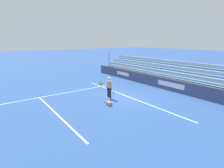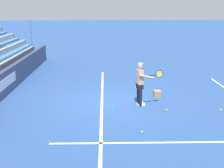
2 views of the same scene
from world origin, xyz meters
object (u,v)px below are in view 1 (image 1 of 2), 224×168
Objects in this scene: ball_box_cardboard at (109,104)px; tennis_ball_far_right at (94,90)px; tennis_player at (109,88)px; water_bottle at (113,92)px; tennis_ball_near_player at (94,98)px; tennis_ball_far_left at (70,103)px; tennis_ball_stray_back at (132,109)px.

ball_box_cardboard is 4.26m from tennis_ball_far_right.
tennis_player reaches higher than tennis_ball_far_right.
tennis_player is 1.60m from water_bottle.
tennis_ball_far_right is at bearing -5.14° from tennis_player.
tennis_ball_far_right is at bearing -29.21° from tennis_ball_near_player.
tennis_ball_far_right is at bearing -15.78° from ball_box_cardboard.
tennis_player is at bearing -127.80° from tennis_ball_near_player.
tennis_ball_far_right is 2.43m from tennis_ball_near_player.
ball_box_cardboard is 6.06× the size of tennis_ball_far_left.
tennis_player is 3.23m from tennis_ball_far_left.
tennis_ball_far_left is 4.61m from tennis_ball_stray_back.
tennis_ball_far_right is 0.30× the size of water_bottle.
tennis_ball_far_left is at bearing 39.46° from tennis_ball_stray_back.
water_bottle reaches higher than tennis_ball_far_left.
ball_box_cardboard reaches higher than tennis_ball_stray_back.
tennis_ball_far_left is at bearing 122.33° from tennis_ball_far_right.
ball_box_cardboard is at bearing 144.24° from tennis_player.
tennis_ball_stray_back is (-5.63, 0.33, 0.00)m from tennis_ball_far_right.
tennis_player is 2.91m from tennis_ball_stray_back.
tennis_ball_near_player is (-2.12, 1.19, 0.00)m from tennis_ball_far_right.
tennis_ball_near_player is 1.00× the size of tennis_ball_far_left.
tennis_ball_far_right is (4.10, -1.16, -0.10)m from ball_box_cardboard.
ball_box_cardboard is at bearing 164.22° from tennis_ball_far_right.
tennis_ball_near_player is 2.08m from tennis_ball_far_left.
water_bottle is (3.65, -1.18, 0.08)m from tennis_ball_stray_back.
tennis_ball_far_left is 0.30× the size of water_bottle.
ball_box_cardboard is at bearing -179.15° from tennis_ball_near_player.
ball_box_cardboard is 1.98m from tennis_ball_near_player.
tennis_ball_near_player is 1.00× the size of tennis_ball_stray_back.
tennis_ball_near_player is at bearing 52.20° from tennis_player.
tennis_ball_far_right is 1.00× the size of tennis_ball_stray_back.
tennis_ball_stray_back is (-1.53, -0.82, -0.10)m from ball_box_cardboard.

